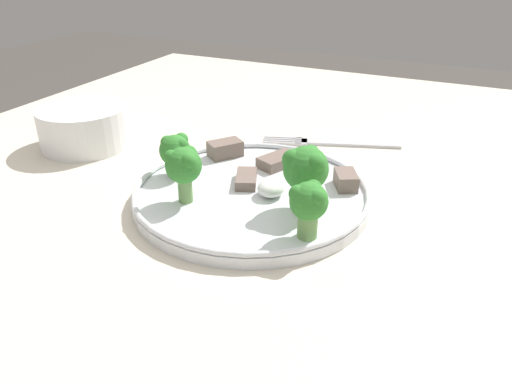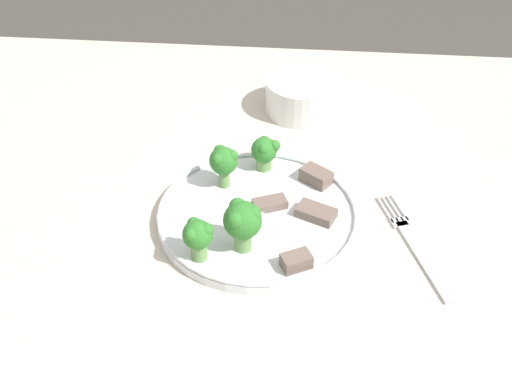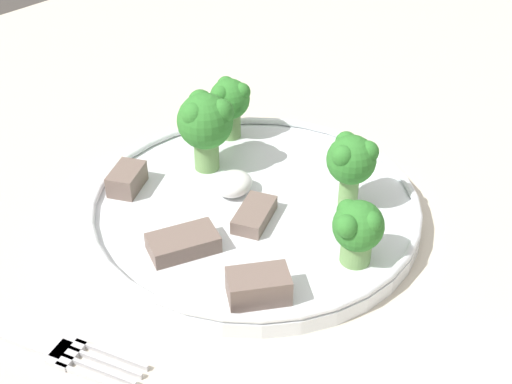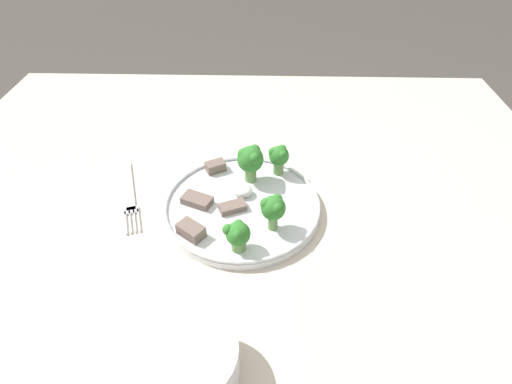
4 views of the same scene
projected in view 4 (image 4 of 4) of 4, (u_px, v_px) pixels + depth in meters
The scene contains 13 objects.
table at pixel (244, 243), 0.73m from camera, with size 1.19×1.01×0.72m.
dinner_plate at pixel (243, 205), 0.65m from camera, with size 0.25×0.25×0.02m.
fork at pixel (130, 194), 0.69m from camera, with size 0.08×0.18×0.00m.
cream_bowl at pixel (185, 362), 0.44m from camera, with size 0.12×0.12×0.05m.
broccoli_floret_near_rim_left at pixel (273, 208), 0.59m from camera, with size 0.04×0.04×0.06m.
broccoli_floret_center_left at pixel (236, 234), 0.56m from camera, with size 0.04×0.04×0.05m.
broccoli_floret_back_left at pixel (279, 157), 0.69m from camera, with size 0.04×0.04×0.05m.
broccoli_floret_front_left at pixel (250, 160), 0.67m from camera, with size 0.05×0.05×0.07m.
meat_slice_front_slice at pixel (233, 207), 0.64m from camera, with size 0.05×0.04×0.01m.
meat_slice_middle_slice at pixel (191, 230), 0.59m from camera, with size 0.05×0.04×0.02m.
meat_slice_rear_slice at pixel (216, 166), 0.71m from camera, with size 0.04×0.03×0.02m.
meat_slice_edge_slice at pixel (197, 200), 0.65m from camera, with size 0.06×0.04×0.01m.
sauce_dollop at pixel (245, 191), 0.66m from camera, with size 0.03×0.03×0.02m.
Camera 4 is at (-0.04, 0.49, 1.17)m, focal length 28.00 mm.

